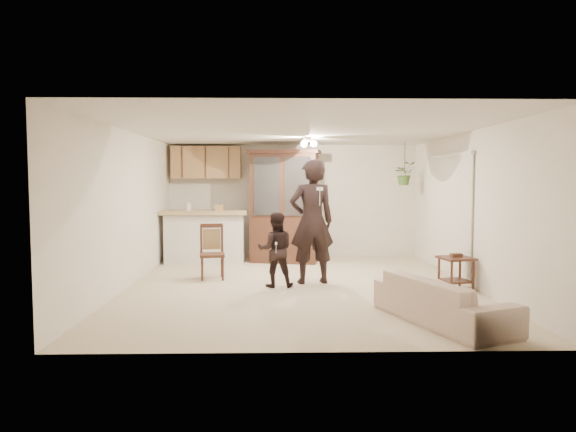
{
  "coord_description": "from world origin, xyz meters",
  "views": [
    {
      "loc": [
        -0.36,
        -8.24,
        1.71
      ],
      "look_at": [
        -0.17,
        0.4,
        1.11
      ],
      "focal_mm": 32.0,
      "sensor_mm": 36.0,
      "label": 1
    }
  ],
  "objects_px": {
    "chair_bar": "(212,264)",
    "chair_hutch_right": "(305,245)",
    "child": "(276,245)",
    "chair_hutch_left": "(276,245)",
    "adult": "(312,229)",
    "china_hutch": "(284,207)",
    "side_table": "(456,273)",
    "sofa": "(443,293)"
  },
  "relations": [
    {
      "from": "adult",
      "to": "child",
      "type": "distance_m",
      "value": 0.7
    },
    {
      "from": "adult",
      "to": "side_table",
      "type": "height_order",
      "value": "adult"
    },
    {
      "from": "sofa",
      "to": "child",
      "type": "height_order",
      "value": "child"
    },
    {
      "from": "side_table",
      "to": "chair_hutch_right",
      "type": "relative_size",
      "value": 0.52
    },
    {
      "from": "sofa",
      "to": "adult",
      "type": "bearing_deg",
      "value": 9.24
    },
    {
      "from": "chair_hutch_right",
      "to": "adult",
      "type": "bearing_deg",
      "value": 47.04
    },
    {
      "from": "adult",
      "to": "side_table",
      "type": "bearing_deg",
      "value": 154.9
    },
    {
      "from": "sofa",
      "to": "adult",
      "type": "distance_m",
      "value": 2.85
    },
    {
      "from": "side_table",
      "to": "chair_hutch_right",
      "type": "distance_m",
      "value": 3.9
    },
    {
      "from": "adult",
      "to": "child",
      "type": "xyz_separation_m",
      "value": [
        -0.6,
        -0.28,
        -0.22
      ]
    },
    {
      "from": "child",
      "to": "chair_hutch_right",
      "type": "distance_m",
      "value": 3.03
    },
    {
      "from": "sofa",
      "to": "chair_bar",
      "type": "relative_size",
      "value": 1.97
    },
    {
      "from": "chair_hutch_left",
      "to": "child",
      "type": "bearing_deg",
      "value": -68.57
    },
    {
      "from": "child",
      "to": "chair_hutch_right",
      "type": "relative_size",
      "value": 1.23
    },
    {
      "from": "adult",
      "to": "china_hutch",
      "type": "xyz_separation_m",
      "value": [
        -0.42,
        2.21,
        0.25
      ]
    },
    {
      "from": "adult",
      "to": "child",
      "type": "height_order",
      "value": "adult"
    },
    {
      "from": "side_table",
      "to": "chair_bar",
      "type": "xyz_separation_m",
      "value": [
        -3.93,
        0.95,
        0.0
      ]
    },
    {
      "from": "chair_hutch_left",
      "to": "chair_hutch_right",
      "type": "distance_m",
      "value": 0.64
    },
    {
      "from": "chair_bar",
      "to": "side_table",
      "type": "bearing_deg",
      "value": -22.26
    },
    {
      "from": "child",
      "to": "chair_hutch_left",
      "type": "distance_m",
      "value": 3.01
    },
    {
      "from": "sofa",
      "to": "child",
      "type": "bearing_deg",
      "value": 22.22
    },
    {
      "from": "sofa",
      "to": "chair_hutch_right",
      "type": "relative_size",
      "value": 1.71
    },
    {
      "from": "adult",
      "to": "china_hutch",
      "type": "distance_m",
      "value": 2.26
    },
    {
      "from": "child",
      "to": "chair_hutch_left",
      "type": "bearing_deg",
      "value": -91.62
    },
    {
      "from": "adult",
      "to": "side_table",
      "type": "xyz_separation_m",
      "value": [
        2.22,
        -0.56,
        -0.63
      ]
    },
    {
      "from": "chair_bar",
      "to": "chair_hutch_right",
      "type": "height_order",
      "value": "chair_hutch_right"
    },
    {
      "from": "china_hutch",
      "to": "side_table",
      "type": "height_order",
      "value": "china_hutch"
    },
    {
      "from": "sofa",
      "to": "child",
      "type": "xyz_separation_m",
      "value": [
        -2.01,
        2.14,
        0.31
      ]
    },
    {
      "from": "child",
      "to": "chair_hutch_left",
      "type": "relative_size",
      "value": 1.29
    },
    {
      "from": "side_table",
      "to": "chair_hutch_right",
      "type": "xyz_separation_m",
      "value": [
        -2.19,
        3.22,
        0.04
      ]
    },
    {
      "from": "chair_hutch_right",
      "to": "chair_hutch_left",
      "type": "bearing_deg",
      "value": -46.46
    },
    {
      "from": "china_hutch",
      "to": "chair_bar",
      "type": "relative_size",
      "value": 2.45
    },
    {
      "from": "child",
      "to": "china_hutch",
      "type": "distance_m",
      "value": 2.54
    },
    {
      "from": "chair_hutch_left",
      "to": "adult",
      "type": "bearing_deg",
      "value": -56.06
    },
    {
      "from": "chair_hutch_right",
      "to": "child",
      "type": "bearing_deg",
      "value": 35.58
    },
    {
      "from": "china_hutch",
      "to": "chair_hutch_left",
      "type": "relative_size",
      "value": 2.23
    },
    {
      "from": "child",
      "to": "chair_bar",
      "type": "xyz_separation_m",
      "value": [
        -1.1,
        0.66,
        -0.41
      ]
    },
    {
      "from": "adult",
      "to": "chair_hutch_right",
      "type": "xyz_separation_m",
      "value": [
        0.03,
        2.66,
        -0.59
      ]
    },
    {
      "from": "adult",
      "to": "child",
      "type": "bearing_deg",
      "value": 14.08
    },
    {
      "from": "side_table",
      "to": "chair_bar",
      "type": "relative_size",
      "value": 0.6
    },
    {
      "from": "chair_hutch_left",
      "to": "side_table",
      "type": "bearing_deg",
      "value": -27.8
    },
    {
      "from": "chair_bar",
      "to": "chair_hutch_left",
      "type": "distance_m",
      "value": 2.57
    }
  ]
}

